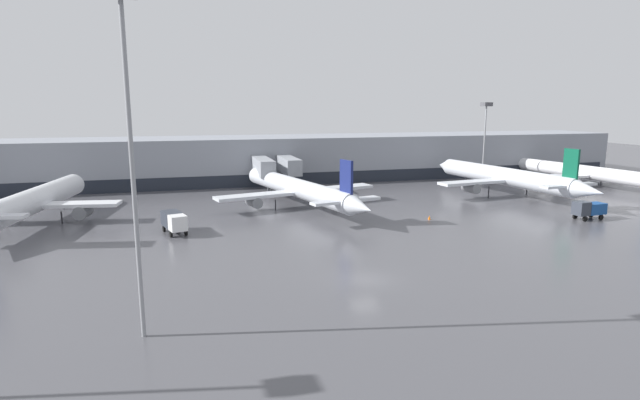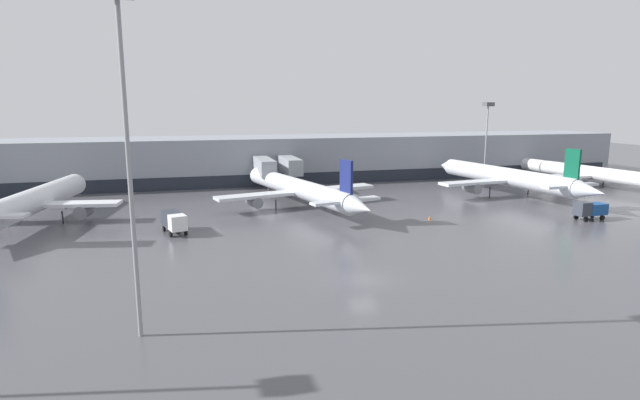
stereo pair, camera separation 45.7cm
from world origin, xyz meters
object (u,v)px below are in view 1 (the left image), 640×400
at_px(service_truck_0, 174,221).
at_px(parked_jet_4, 587,173).
at_px(service_truck_3, 589,209).
at_px(parked_jet_0, 34,201).
at_px(traffic_cone_0, 429,217).
at_px(parked_jet_1, 298,189).
at_px(parked_jet_2, 506,177).
at_px(apron_light_mast_3, 486,118).
at_px(apron_light_mast_0, 126,72).

bearing_deg(service_truck_0, parked_jet_4, 86.71).
bearing_deg(parked_jet_4, service_truck_3, 129.32).
bearing_deg(service_truck_3, parked_jet_0, -18.13).
height_order(service_truck_0, service_truck_3, service_truck_3).
relative_size(parked_jet_4, traffic_cone_0, 67.63).
relative_size(parked_jet_4, service_truck_3, 8.07).
bearing_deg(parked_jet_1, service_truck_3, -131.99).
xyz_separation_m(parked_jet_1, service_truck_0, (-18.08, -11.84, -1.23)).
distance_m(parked_jet_2, apron_light_mast_3, 21.66).
distance_m(service_truck_3, apron_light_mast_0, 61.47).
xyz_separation_m(parked_jet_1, service_truck_3, (35.85, -19.14, -1.32)).
height_order(parked_jet_1, parked_jet_2, parked_jet_2).
bearing_deg(parked_jet_0, parked_jet_2, -79.71).
relative_size(parked_jet_1, parked_jet_4, 1.01).
xyz_separation_m(parked_jet_1, parked_jet_2, (36.25, -0.44, 0.49)).
height_order(parked_jet_1, traffic_cone_0, parked_jet_1).
relative_size(service_truck_0, service_truck_3, 1.17).
height_order(parked_jet_4, traffic_cone_0, parked_jet_4).
bearing_deg(parked_jet_1, traffic_cone_0, -145.40).
height_order(parked_jet_4, apron_light_mast_0, apron_light_mast_0).
relative_size(parked_jet_1, apron_light_mast_3, 2.40).
bearing_deg(apron_light_mast_0, service_truck_3, 20.43).
bearing_deg(apron_light_mast_3, parked_jet_1, -158.09).
height_order(parked_jet_2, service_truck_3, parked_jet_2).
relative_size(service_truck_0, apron_light_mast_0, 0.25).
height_order(parked_jet_4, service_truck_3, parked_jet_4).
distance_m(service_truck_0, traffic_cone_0, 33.27).
relative_size(service_truck_3, apron_light_mast_0, 0.21).
distance_m(parked_jet_2, service_truck_0, 55.54).
xyz_separation_m(parked_jet_2, traffic_cone_0, (-21.12, -12.95, -3.00)).
distance_m(service_truck_0, apron_light_mast_3, 69.30).
relative_size(parked_jet_0, parked_jet_2, 0.92).
bearing_deg(traffic_cone_0, parked_jet_2, 31.52).
xyz_separation_m(parked_jet_4, service_truck_0, (-76.16, -16.54, -1.04)).
height_order(service_truck_3, apron_light_mast_0, apron_light_mast_0).
bearing_deg(apron_light_mast_3, parked_jet_2, -112.42).
xyz_separation_m(parked_jet_1, apron_light_mast_3, (43.67, 17.56, 9.97)).
bearing_deg(parked_jet_0, traffic_cone_0, -93.71).
bearing_deg(apron_light_mast_3, service_truck_0, -154.54).
bearing_deg(parked_jet_0, apron_light_mast_3, -67.05).
distance_m(service_truck_0, service_truck_3, 54.42).
distance_m(parked_jet_0, traffic_cone_0, 52.02).
bearing_deg(parked_jet_2, service_truck_3, 171.53).
relative_size(parked_jet_0, parked_jet_4, 0.91).
height_order(service_truck_0, apron_light_mast_3, apron_light_mast_3).
relative_size(parked_jet_0, parked_jet_1, 0.90).
xyz_separation_m(parked_jet_0, apron_light_mast_0, (15.64, -38.15, 14.07)).
height_order(apron_light_mast_0, apron_light_mast_3, apron_light_mast_0).
distance_m(parked_jet_1, parked_jet_4, 58.27).
bearing_deg(traffic_cone_0, parked_jet_1, 138.50).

